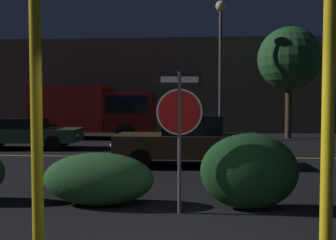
% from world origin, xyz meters
% --- Properties ---
extents(road_center_stripe, '(35.28, 0.12, 0.01)m').
position_xyz_m(road_center_stripe, '(0.00, 8.47, 0.00)').
color(road_center_stripe, gold).
rests_on(road_center_stripe, ground_plane).
extents(stop_sign, '(0.77, 0.13, 2.38)m').
position_xyz_m(stop_sign, '(0.06, 1.95, 1.67)').
color(stop_sign, '#4C4C51').
rests_on(stop_sign, ground_plane).
extents(yellow_pole_left, '(0.14, 0.14, 3.30)m').
position_xyz_m(yellow_pole_left, '(-1.66, 0.23, 1.65)').
color(yellow_pole_left, yellow).
rests_on(yellow_pole_left, ground_plane).
extents(yellow_pole_right, '(0.13, 0.13, 3.48)m').
position_xyz_m(yellow_pole_right, '(1.74, -0.14, 1.74)').
color(yellow_pole_right, yellow).
rests_on(yellow_pole_right, ground_plane).
extents(hedge_bush_1, '(2.02, 0.91, 0.96)m').
position_xyz_m(hedge_bush_1, '(-1.42, 2.34, 0.48)').
color(hedge_bush_1, '#285B2D').
rests_on(hedge_bush_1, ground_plane).
extents(hedge_bush_2, '(1.70, 0.78, 1.34)m').
position_xyz_m(hedge_bush_2, '(1.27, 2.25, 0.67)').
color(hedge_bush_2, '#19421E').
rests_on(hedge_bush_2, ground_plane).
extents(passing_car_1, '(4.65, 2.08, 1.24)m').
position_xyz_m(passing_car_1, '(-6.54, 10.43, 0.64)').
color(passing_car_1, '#335B38').
rests_on(passing_car_1, ground_plane).
extents(passing_car_2, '(4.32, 1.80, 1.50)m').
position_xyz_m(passing_car_2, '(0.17, 6.71, 0.73)').
color(passing_car_2, brown).
rests_on(passing_car_2, ground_plane).
extents(delivery_truck, '(6.31, 2.78, 2.72)m').
position_xyz_m(delivery_truck, '(-4.70, 14.91, 1.52)').
color(delivery_truck, maroon).
rests_on(delivery_truck, ground_plane).
extents(street_lamp, '(0.52, 0.52, 6.89)m').
position_xyz_m(street_lamp, '(1.67, 14.46, 4.80)').
color(street_lamp, '#4C4C51').
rests_on(street_lamp, ground_plane).
extents(tree_1, '(3.26, 3.26, 5.82)m').
position_xyz_m(tree_1, '(5.33, 15.72, 4.16)').
color(tree_1, '#422D1E').
rests_on(tree_1, ground_plane).
extents(building_backdrop, '(27.30, 4.67, 5.93)m').
position_xyz_m(building_backdrop, '(-2.24, 21.44, 2.97)').
color(building_backdrop, '#6B5B4C').
rests_on(building_backdrop, ground_plane).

